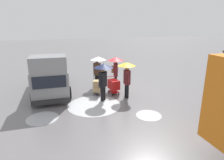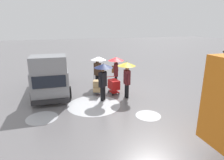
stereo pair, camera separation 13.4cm
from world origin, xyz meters
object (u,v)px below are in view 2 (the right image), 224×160
object	(u,v)px
hand_dolly_boxes	(97,86)
pedestrian_far_side	(116,65)
shopping_cart_vendor	(114,85)
cargo_van_parked_right	(51,74)
pedestrian_black_side	(127,71)
pedestrian_pink_side	(103,73)
pedestrian_white_side	(98,64)

from	to	relation	value
hand_dolly_boxes	pedestrian_far_side	distance (m)	2.07
shopping_cart_vendor	hand_dolly_boxes	distance (m)	1.04
cargo_van_parked_right	pedestrian_black_side	size ratio (longest dim) A/B	2.53
hand_dolly_boxes	pedestrian_black_side	bearing A→B (deg)	148.99
pedestrian_pink_side	pedestrian_far_side	xyz separation A→B (m)	(-1.41, -1.89, -0.01)
pedestrian_pink_side	hand_dolly_boxes	bearing A→B (deg)	-82.67
shopping_cart_vendor	pedestrian_pink_side	xyz separation A→B (m)	(0.90, 0.82, 1.02)
pedestrian_pink_side	pedestrian_black_side	xyz separation A→B (m)	(-1.42, -0.03, 0.00)
pedestrian_far_side	hand_dolly_boxes	bearing A→B (deg)	31.35
shopping_cart_vendor	pedestrian_pink_side	size ratio (longest dim) A/B	0.47
shopping_cart_vendor	pedestrian_white_side	world-z (taller)	pedestrian_white_side
hand_dolly_boxes	pedestrian_pink_side	bearing A→B (deg)	97.33
cargo_van_parked_right	pedestrian_white_side	world-z (taller)	cargo_van_parked_right
cargo_van_parked_right	pedestrian_far_side	distance (m)	4.20
pedestrian_white_side	pedestrian_far_side	size ratio (longest dim) A/B	1.00
pedestrian_pink_side	pedestrian_far_side	distance (m)	2.35
pedestrian_pink_side	pedestrian_black_side	distance (m)	1.42
cargo_van_parked_right	pedestrian_black_side	distance (m)	4.76
pedestrian_far_side	shopping_cart_vendor	bearing A→B (deg)	64.72
hand_dolly_boxes	pedestrian_white_side	xyz separation A→B (m)	(-0.46, -1.53, 1.05)
shopping_cart_vendor	pedestrian_white_side	distance (m)	2.03
pedestrian_pink_side	pedestrian_far_side	world-z (taller)	same
pedestrian_far_side	pedestrian_black_side	bearing A→B (deg)	90.41
cargo_van_parked_right	hand_dolly_boxes	world-z (taller)	cargo_van_parked_right
pedestrian_black_side	pedestrian_pink_side	bearing A→B (deg)	1.03
pedestrian_black_side	pedestrian_far_side	size ratio (longest dim) A/B	1.00
pedestrian_pink_side	cargo_van_parked_right	bearing A→B (deg)	-39.66
shopping_cart_vendor	pedestrian_pink_side	bearing A→B (deg)	42.18
hand_dolly_boxes	cargo_van_parked_right	bearing A→B (deg)	-26.78
cargo_van_parked_right	hand_dolly_boxes	xyz separation A→B (m)	(-2.63, 1.33, -0.64)
shopping_cart_vendor	pedestrian_black_side	bearing A→B (deg)	123.08
pedestrian_white_side	cargo_van_parked_right	bearing A→B (deg)	3.79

